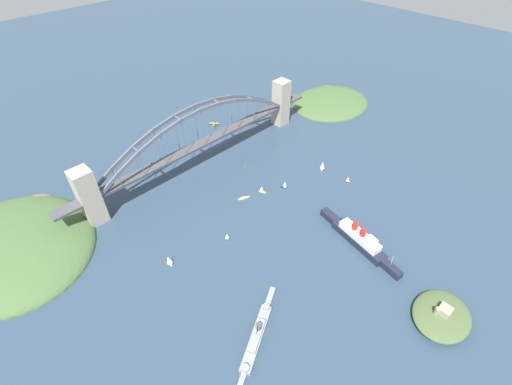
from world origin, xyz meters
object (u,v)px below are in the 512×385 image
Objects in this scene: fort_island_mid_harbor at (442,315)px; small_boat_6 at (169,260)px; small_boat_0 at (262,189)px; harbor_arch_bridge at (201,140)px; seaplane_taxiing_near_bridge at (214,124)px; small_boat_1 at (348,179)px; small_boat_5 at (285,184)px; ocean_liner at (359,239)px; small_boat_4 at (227,236)px; channel_marker_buoy at (245,167)px; small_boat_2 at (323,165)px; naval_cruiser at (257,336)px; small_boat_3 at (244,198)px.

small_boat_6 is (105.93, -169.94, -0.22)m from fort_island_mid_harbor.
harbor_arch_bridge is at bearing -82.15° from small_boat_0.
small_boat_1 is at bearing 98.57° from seaplane_taxiing_near_bridge.
harbor_arch_bridge reaches higher than small_boat_5.
small_boat_4 is (74.05, -79.72, -2.33)m from ocean_liner.
seaplane_taxiing_near_bridge reaches higher than channel_marker_buoy.
seaplane_taxiing_near_bridge is at bearing -98.54° from ocean_liner.
small_boat_0 is (-5.60, -178.85, -0.26)m from fort_island_mid_harbor.
small_boat_0 is at bearing -34.13° from small_boat_1.
fort_island_mid_harbor is (17.12, 77.95, -1.42)m from ocean_liner.
fort_island_mid_harbor is at bearing 80.91° from small_boat_5.
harbor_arch_bridge reaches higher than small_boat_6.
small_boat_4 is 2.46× the size of channel_marker_buoy.
small_boat_2 is (-81.49, 94.36, -23.71)m from harbor_arch_bridge.
fort_island_mid_harbor reaches higher than small_boat_6.
small_boat_1 is (-72.46, 49.11, -0.67)m from small_boat_0.
small_boat_6 is (132.82, -1.90, 0.12)m from small_boat_5.
harbor_arch_bridge is 152.30m from small_boat_1.
naval_cruiser is at bearing -0.30° from ocean_liner.
harbor_arch_bridge is at bearing -56.47° from small_boat_1.
fort_island_mid_harbor is at bearing 88.21° from small_boat_0.
small_boat_2 is at bearing -87.30° from small_boat_1.
small_boat_2 reaches higher than small_boat_3.
channel_marker_buoy is (-126.83, -48.83, -2.77)m from small_boat_6.
small_boat_0 is 0.70× the size of small_boat_3.
small_boat_5 is (-31.78, 86.86, -24.88)m from harbor_arch_bridge.
harbor_arch_bridge is 126.91m from small_boat_2.
small_boat_4 is at bearing 61.84° from harbor_arch_bridge.
naval_cruiser is 6.71× the size of small_boat_2.
seaplane_taxiing_near_bridge is 0.91× the size of small_boat_2.
small_boat_0 is 23.88m from small_boat_5.
small_boat_4 is at bearing -70.15° from fort_island_mid_harbor.
small_boat_1 reaches higher than small_boat_3.
small_boat_0 reaches higher than channel_marker_buoy.
small_boat_3 is (89.65, -23.99, -4.30)m from small_boat_2.
small_boat_3 is (64.46, 121.90, -1.58)m from seaplane_taxiing_near_bridge.
small_boat_0 is (-10.49, 76.05, -24.81)m from harbor_arch_bridge.
small_boat_5 is at bearing 157.56° from small_boat_3.
small_boat_1 is 63.91m from small_boat_5.
harbor_arch_bridge is 37.02× the size of small_boat_0.
harbor_arch_bridge is 28.42× the size of small_boat_2.
small_boat_2 is at bearing -125.76° from ocean_liner.
small_boat_3 is (18.64, -5.68, -3.20)m from small_boat_0.
small_boat_0 is at bearing 70.24° from seaplane_taxiing_near_bridge.
fort_island_mid_harbor is at bearing 141.83° from naval_cruiser.
small_boat_2 is (-25.18, 145.89, 2.72)m from seaplane_taxiing_near_bridge.
fort_island_mid_harbor is 151.42m from small_boat_1.
harbor_arch_bridge is at bearing 42.46° from seaplane_taxiing_near_bridge.
small_boat_4 is at bearing -47.11° from ocean_liner.
ocean_liner is 12.68× the size of small_boat_4.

